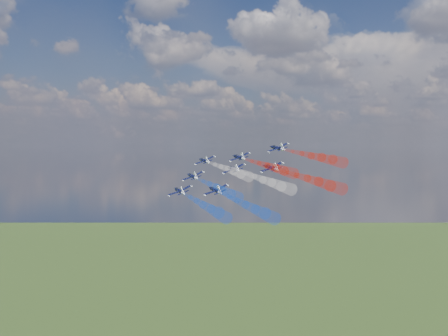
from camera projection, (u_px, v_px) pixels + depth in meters
The scene contains 16 objects.
jet_lead at pixel (204, 161), 183.99m from camera, with size 8.24×10.30×2.75m, color black, non-canonical shape.
trail_lead at pixel (227, 169), 165.60m from camera, with size 3.43×31.69×3.43m, color silver, non-canonical shape.
jet_inner_left at pixel (193, 176), 172.19m from camera, with size 8.24×10.30×2.75m, color black, non-canonical shape.
trail_inner_left at pixel (216, 187), 153.80m from camera, with size 3.43×31.69×3.43m, color blue, non-canonical shape.
jet_inner_right at pixel (239, 157), 176.62m from camera, with size 8.24×10.30×2.75m, color black, non-canonical shape.
trail_inner_right at pixel (267, 166), 158.23m from camera, with size 3.43×31.69×3.43m, color red, non-canonical shape.
jet_outer_left at pixel (179, 191), 159.31m from camera, with size 8.24×10.30×2.75m, color black, non-canonical shape.
trail_outer_left at pixel (203, 205), 140.92m from camera, with size 3.43×31.69×3.43m, color blue, non-canonical shape.
jet_center_third at pixel (233, 169), 164.37m from camera, with size 8.24×10.30×2.75m, color black, non-canonical shape.
trail_center_third at pixel (263, 180), 145.98m from camera, with size 3.43×31.69×3.43m, color silver, non-canonical shape.
jet_outer_right at pixel (277, 148), 171.22m from camera, with size 8.24×10.30×2.75m, color black, non-canonical shape.
trail_outer_right at pixel (311, 156), 152.83m from camera, with size 3.43×31.69×3.43m, color red, non-canonical shape.
jet_rear_left at pixel (215, 190), 152.69m from camera, with size 8.24×10.30×2.75m, color black, non-canonical shape.
trail_rear_left at pixel (245, 205), 134.30m from camera, with size 3.43×31.69×3.43m, color blue, non-canonical shape.
jet_rear_right at pixel (271, 168), 157.54m from camera, with size 8.24×10.30×2.75m, color black, non-canonical shape.
trail_rear_right at pixel (307, 179), 139.15m from camera, with size 3.43×31.69×3.43m, color red, non-canonical shape.
Camera 1 is at (96.18, -127.74, 151.46)m, focal length 40.65 mm.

